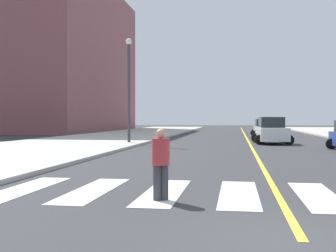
{
  "coord_description": "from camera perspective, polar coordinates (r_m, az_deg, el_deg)",
  "views": [
    {
      "loc": [
        -0.98,
        -6.56,
        1.8
      ],
      "look_at": [
        -6.8,
        31.23,
        1.14
      ],
      "focal_mm": 47.16,
      "sensor_mm": 36.0,
      "label": 1
    }
  ],
  "objects": [
    {
      "name": "car_silver_nearest",
      "position": [
        44.98,
        12.21,
        -0.32
      ],
      "size": [
        2.47,
        3.85,
        1.69
      ],
      "rotation": [
        0.0,
        0.0,
        3.18
      ],
      "color": "#B7B7BC",
      "rests_on": "ground"
    },
    {
      "name": "car_red_fourth",
      "position": [
        50.66,
        12.2,
        -0.14
      ],
      "size": [
        2.47,
        3.94,
        1.75
      ],
      "rotation": [
        0.0,
        0.0,
        3.15
      ],
      "color": "red",
      "rests_on": "ground"
    },
    {
      "name": "low_rise_brick_west",
      "position": [
        66.42,
        -14.24,
        8.36
      ],
      "size": [
        16.0,
        32.0,
        20.72
      ],
      "primitive_type": "cube",
      "color": "brown",
      "rests_on": "ground"
    },
    {
      "name": "sidewalk_kerb_west",
      "position": [
        28.89,
        -14.14,
        -2.46
      ],
      "size": [
        10.0,
        120.0,
        0.15
      ],
      "primitive_type": "cube",
      "color": "#B2ADA3",
      "rests_on": "ground"
    },
    {
      "name": "ground_plane",
      "position": [
        6.88,
        17.13,
        -14.2
      ],
      "size": [
        220.0,
        220.0,
        0.0
      ],
      "primitive_type": "plane",
      "color": "#333335"
    },
    {
      "name": "pedestrian_crossing",
      "position": [
        9.64,
        -0.94,
        -4.55
      ],
      "size": [
        0.39,
        0.39,
        1.57
      ],
      "rotation": [
        0.0,
        0.0,
        0.49
      ],
      "color": "#38383D",
      "rests_on": "ground"
    },
    {
      "name": "crosswalk_paint",
      "position": [
        10.76,
        13.99,
        -8.62
      ],
      "size": [
        13.5,
        4.0,
        0.01
      ],
      "color": "silver",
      "rests_on": "ground"
    },
    {
      "name": "car_white_second",
      "position": [
        32.12,
        13.25,
        -0.66
      ],
      "size": [
        2.78,
        4.33,
        1.9
      ],
      "rotation": [
        0.0,
        0.0,
        3.19
      ],
      "color": "silver",
      "rests_on": "ground"
    },
    {
      "name": "lane_divider_paint",
      "position": [
        46.61,
        9.95,
        -1.23
      ],
      "size": [
        0.16,
        80.0,
        0.01
      ],
      "primitive_type": "cube",
      "color": "yellow",
      "rests_on": "ground"
    },
    {
      "name": "street_lamp",
      "position": [
        30.73,
        -5.08,
        5.85
      ],
      "size": [
        0.44,
        0.44,
        7.18
      ],
      "color": "#38383D",
      "rests_on": "sidewalk_kerb_west"
    }
  ]
}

